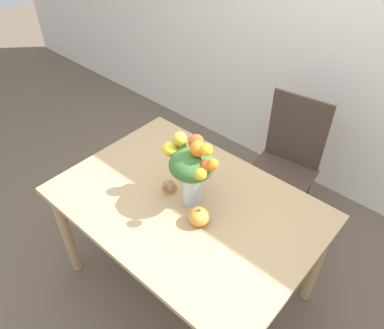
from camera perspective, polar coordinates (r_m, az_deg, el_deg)
name	(u,v)px	position (r m, az deg, el deg)	size (l,w,h in m)	color
ground_plane	(188,281)	(2.57, -0.69, -17.31)	(12.00, 12.00, 0.00)	brown
wall_back	(338,14)	(2.75, 21.34, 20.59)	(8.00, 0.06, 2.70)	white
dining_table	(187,214)	(2.04, -0.83, -7.49)	(1.37, 0.95, 0.75)	tan
flower_vase	(192,167)	(1.83, -0.01, -0.37)	(0.33, 0.25, 0.39)	silver
pumpkin	(199,216)	(1.85, 1.12, -7.91)	(0.11, 0.11, 0.10)	gold
turkey_figurine	(169,185)	(2.02, -3.45, -3.13)	(0.08, 0.11, 0.06)	#A87A4C
dining_chair_near_window	(285,165)	(2.65, 13.94, -0.11)	(0.47, 0.47, 0.97)	#47382D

